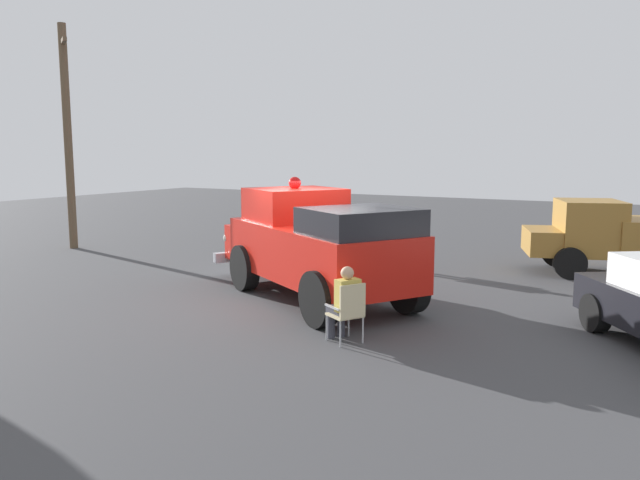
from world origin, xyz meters
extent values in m
plane|color=#424244|center=(0.00, 0.00, 0.00)|extent=(60.00, 60.00, 0.00)
cylinder|color=black|center=(0.07, 1.56, 0.52)|extent=(0.81, 1.06, 1.04)
cylinder|color=black|center=(1.79, 0.53, 0.52)|extent=(0.81, 1.06, 1.04)
cylinder|color=black|center=(-1.73, -1.44, 0.52)|extent=(0.81, 1.06, 1.04)
cylinder|color=black|center=(-0.02, -2.47, 0.52)|extent=(0.81, 1.06, 1.04)
cube|color=red|center=(0.03, -0.46, 1.05)|extent=(4.33, 5.28, 1.10)
cube|color=red|center=(1.50, 1.99, 0.92)|extent=(1.97, 1.68, 0.84)
cube|color=red|center=(0.62, 0.53, 1.95)|extent=(2.50, 2.44, 0.76)
cube|color=#232328|center=(-0.77, -1.78, 1.80)|extent=(2.56, 2.47, 0.60)
cube|color=silver|center=(1.73, 2.37, 0.92)|extent=(1.30, 0.85, 0.64)
cube|color=silver|center=(1.78, 2.46, 0.50)|extent=(2.02, 1.33, 0.24)
sphere|color=white|center=(1.06, 2.77, 1.00)|extent=(0.36, 0.36, 0.26)
sphere|color=white|center=(2.40, 1.97, 1.00)|extent=(0.36, 0.36, 0.26)
sphere|color=red|center=(0.62, 0.53, 2.45)|extent=(0.38, 0.38, 0.28)
cylinder|color=black|center=(0.43, -5.81, 0.34)|extent=(0.70, 0.61, 0.68)
cylinder|color=black|center=(5.06, -4.73, 0.40)|extent=(0.53, 0.85, 0.80)
cylinder|color=black|center=(6.72, -4.15, 0.40)|extent=(0.53, 0.85, 0.80)
cube|color=olive|center=(6.09, -5.01, 1.20)|extent=(2.20, 2.01, 1.40)
cube|color=olive|center=(5.73, -3.97, 0.82)|extent=(1.90, 1.41, 0.64)
cylinder|color=#B7BABF|center=(-2.36, -1.94, 0.22)|extent=(0.04, 0.04, 0.44)
cylinder|color=#B7BABF|center=(-1.98, -2.16, 0.22)|extent=(0.04, 0.04, 0.44)
cylinder|color=#B7BABF|center=(-2.58, -2.32, 0.22)|extent=(0.04, 0.04, 0.44)
cylinder|color=#B7BABF|center=(-2.20, -2.54, 0.22)|extent=(0.04, 0.04, 0.44)
cube|color=beige|center=(-2.28, -2.24, 0.46)|extent=(0.66, 0.66, 0.04)
cube|color=beige|center=(-2.40, -2.45, 0.74)|extent=(0.43, 0.28, 0.56)
cube|color=#B7BABF|center=(-2.49, -2.12, 0.62)|extent=(0.25, 0.40, 0.03)
cube|color=#B7BABF|center=(-2.07, -2.36, 0.62)|extent=(0.25, 0.40, 0.03)
cylinder|color=#383842|center=(-2.23, -1.96, 0.23)|extent=(0.18, 0.18, 0.45)
cylinder|color=#383842|center=(-2.06, -2.06, 0.23)|extent=(0.18, 0.18, 0.45)
cube|color=#383842|center=(-2.31, -2.09, 0.51)|extent=(0.35, 0.46, 0.13)
cube|color=#383842|center=(-2.14, -2.20, 0.51)|extent=(0.35, 0.46, 0.13)
cube|color=gold|center=(-2.32, -2.32, 0.81)|extent=(0.46, 0.39, 0.54)
sphere|color=tan|center=(-2.31, -2.30, 1.18)|extent=(0.30, 0.30, 0.22)
cylinder|color=#2D334C|center=(4.17, 0.06, 0.44)|extent=(0.17, 0.17, 0.88)
cylinder|color=#2D334C|center=(4.39, 0.03, 0.44)|extent=(0.17, 0.17, 0.88)
cube|color=maroon|center=(4.28, 0.05, 1.16)|extent=(0.46, 0.33, 0.56)
cylinder|color=maroon|center=(4.01, 0.09, 1.10)|extent=(0.12, 0.12, 0.60)
cylinder|color=maroon|center=(4.54, 0.00, 1.10)|extent=(0.12, 0.12, 0.60)
sphere|color=#9E704C|center=(4.28, 0.05, 1.56)|extent=(0.26, 0.26, 0.23)
cylinder|color=brown|center=(2.34, 10.14, 3.56)|extent=(0.26, 0.26, 7.12)
cube|color=brown|center=(2.34, 10.14, 6.52)|extent=(1.04, 1.48, 0.12)
camera|label=1|loc=(-11.28, -6.88, 3.17)|focal=35.10mm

